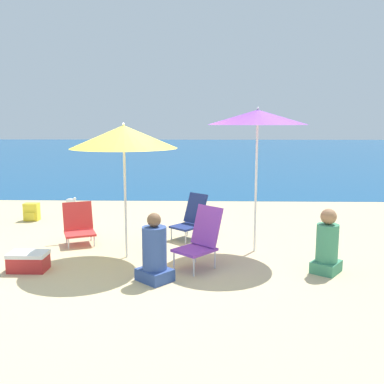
% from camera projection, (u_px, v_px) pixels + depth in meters
% --- Properties ---
extents(ground_plane, '(60.00, 60.00, 0.00)m').
position_uv_depth(ground_plane, '(128.00, 262.00, 6.41)').
color(ground_plane, '#D1BA89').
extents(sea_water, '(60.00, 40.00, 0.01)m').
position_uv_depth(sea_water, '(188.00, 151.00, 31.08)').
color(sea_water, navy).
rests_on(sea_water, ground).
extents(beach_umbrella_yellow, '(1.60, 1.60, 2.07)m').
position_uv_depth(beach_umbrella_yellow, '(124.00, 137.00, 6.35)').
color(beach_umbrella_yellow, white).
rests_on(beach_umbrella_yellow, ground).
extents(beach_umbrella_purple, '(1.56, 1.56, 2.30)m').
position_uv_depth(beach_umbrella_purple, '(258.00, 118.00, 6.60)').
color(beach_umbrella_purple, white).
rests_on(beach_umbrella_purple, ground).
extents(beach_chair_red, '(0.67, 0.71, 0.70)m').
position_uv_depth(beach_chair_red, '(79.00, 225.00, 7.37)').
color(beach_chair_red, silver).
rests_on(beach_chair_red, ground).
extents(beach_chair_purple, '(0.76, 0.77, 0.87)m').
position_uv_depth(beach_chair_purple, '(201.00, 238.00, 6.13)').
color(beach_chair_purple, silver).
rests_on(beach_chair_purple, ground).
extents(beach_chair_navy, '(0.70, 0.72, 0.80)m').
position_uv_depth(beach_chair_navy, '(191.00, 217.00, 7.67)').
color(beach_chair_navy, silver).
rests_on(beach_chair_navy, ground).
extents(person_seated_near, '(0.50, 0.51, 0.90)m').
position_uv_depth(person_seated_near, '(327.00, 246.00, 5.91)').
color(person_seated_near, '#3F8C66').
rests_on(person_seated_near, ground).
extents(person_seated_far, '(0.55, 0.54, 0.91)m').
position_uv_depth(person_seated_far, '(155.00, 253.00, 5.60)').
color(person_seated_far, '#334C8C').
rests_on(person_seated_far, ground).
extents(backpack_yellow, '(0.30, 0.23, 0.37)m').
position_uv_depth(backpack_yellow, '(32.00, 212.00, 9.08)').
color(backpack_yellow, yellow).
rests_on(backpack_yellow, ground).
extents(cooler_box, '(0.53, 0.33, 0.27)m').
position_uv_depth(cooler_box, '(28.00, 261.00, 6.01)').
color(cooler_box, '#B72828').
rests_on(cooler_box, ground).
extents(seagull, '(0.27, 0.11, 0.23)m').
position_uv_depth(seagull, '(71.00, 201.00, 10.63)').
color(seagull, gold).
rests_on(seagull, ground).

